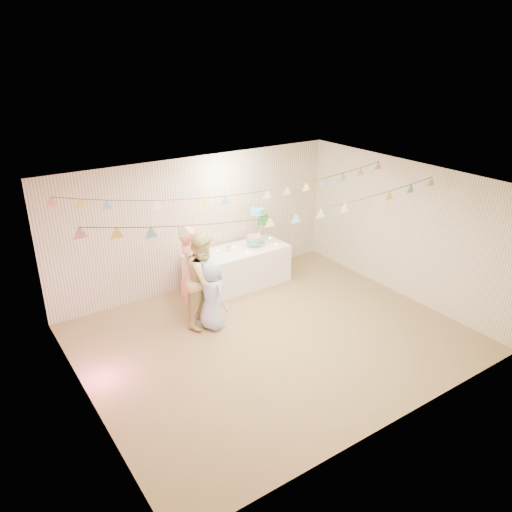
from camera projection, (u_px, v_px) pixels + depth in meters
floor at (273, 338)px, 8.30m from camera, size 6.00×6.00×0.00m
ceiling at (275, 186)px, 7.28m from camera, size 6.00×6.00×0.00m
back_wall at (199, 223)px, 9.70m from camera, size 6.00×6.00×0.00m
front_wall at (398, 339)px, 5.89m from camera, size 6.00×6.00×0.00m
left_wall at (80, 322)px, 6.25m from camera, size 5.00×5.00×0.00m
right_wall at (404, 230)px, 9.33m from camera, size 5.00×5.00×0.00m
table at (238, 268)px, 9.94m from camera, size 2.07×0.83×0.78m
cake_stand at (259, 226)px, 9.96m from camera, size 0.71×0.42×0.79m
cake_bottom at (254, 243)px, 9.96m from camera, size 0.31×0.31×0.15m
cake_middle at (264, 225)px, 10.14m from camera, size 0.27×0.27×0.22m
cake_top_tier at (257, 216)px, 9.82m from camera, size 0.25×0.25×0.19m
platter at (217, 257)px, 9.51m from camera, size 0.37×0.37×0.02m
posy at (229, 248)px, 9.72m from camera, size 0.14×0.14×0.16m
person_adult_a at (191, 271)px, 8.69m from camera, size 0.62×0.73×1.70m
person_adult_b at (204, 279)px, 8.44m from camera, size 1.02×1.00×1.66m
person_child at (212, 295)px, 8.39m from camera, size 0.50×0.67×1.24m
bunting_back at (236, 186)px, 8.22m from camera, size 5.60×1.10×0.40m
bunting_front at (283, 207)px, 7.24m from camera, size 5.60×0.90×0.36m
tealight_0 at (205, 261)px, 9.26m from camera, size 0.04×0.04×0.03m
tealight_1 at (217, 250)px, 9.74m from camera, size 0.04×0.04×0.03m
tealight_2 at (248, 252)px, 9.67m from camera, size 0.04×0.04×0.03m
tealight_3 at (246, 242)px, 10.13m from camera, size 0.04×0.04×0.03m
tealight_4 at (276, 244)px, 10.07m from camera, size 0.04×0.04×0.03m
tealight_5 at (270, 238)px, 10.36m from camera, size 0.04×0.04×0.03m
tealight_6 at (234, 247)px, 9.87m from camera, size 0.04×0.04×0.03m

